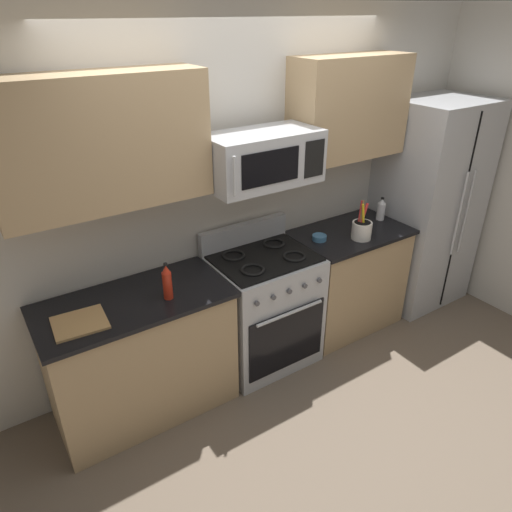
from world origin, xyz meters
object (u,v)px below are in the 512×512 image
object	(u,v)px
utensil_crock	(362,229)
refrigerator	(426,205)
microwave	(262,158)
bottle_vinegar	(381,210)
range_oven	(263,308)
prep_bowl	(319,237)
bottle_hot_sauce	(167,282)
cutting_board	(80,323)

from	to	relation	value
utensil_crock	refrigerator	bearing A→B (deg)	7.64
refrigerator	microwave	distance (m)	1.94
utensil_crock	bottle_vinegar	bearing A→B (deg)	24.21
microwave	utensil_crock	xyz separation A→B (m)	(0.84, -0.17, -0.67)
range_oven	prep_bowl	size ratio (longest dim) A/B	9.38
bottle_hot_sauce	prep_bowl	size ratio (longest dim) A/B	2.17
microwave	prep_bowl	xyz separation A→B (m)	(0.54, -0.01, -0.73)
bottle_vinegar	range_oven	bearing A→B (deg)	-178.12
range_oven	microwave	size ratio (longest dim) A/B	1.38
microwave	bottle_hot_sauce	distance (m)	1.03
range_oven	microwave	xyz separation A→B (m)	(-0.00, 0.03, 1.19)
cutting_board	refrigerator	bearing A→B (deg)	1.12
range_oven	refrigerator	world-z (taller)	refrigerator
refrigerator	bottle_vinegar	bearing A→B (deg)	173.81
bottle_hot_sauce	prep_bowl	xyz separation A→B (m)	(1.35, 0.12, -0.09)
microwave	range_oven	bearing A→B (deg)	-89.99
refrigerator	utensil_crock	bearing A→B (deg)	-172.36
microwave	bottle_vinegar	distance (m)	1.42
cutting_board	bottle_vinegar	distance (m)	2.62
refrigerator	utensil_crock	xyz separation A→B (m)	(-0.95, -0.13, 0.05)
bottle_vinegar	bottle_hot_sauce	size ratio (longest dim) A/B	0.80
range_oven	bottle_hot_sauce	xyz separation A→B (m)	(-0.81, -0.11, 0.55)
refrigerator	cutting_board	distance (m)	3.16
cutting_board	bottle_vinegar	xyz separation A→B (m)	(2.62, 0.12, 0.08)
range_oven	prep_bowl	world-z (taller)	range_oven
refrigerator	prep_bowl	bearing A→B (deg)	178.60
utensil_crock	prep_bowl	bearing A→B (deg)	152.14
bottle_vinegar	bottle_hot_sauce	world-z (taller)	bottle_hot_sauce
cutting_board	bottle_hot_sauce	bearing A→B (deg)	-2.84
cutting_board	bottle_vinegar	bearing A→B (deg)	2.63
range_oven	microwave	bearing A→B (deg)	90.01
range_oven	refrigerator	size ratio (longest dim) A/B	0.58
microwave	bottle_hot_sauce	size ratio (longest dim) A/B	3.13
bottle_hot_sauce	cutting_board	bearing A→B (deg)	177.16
refrigerator	bottle_vinegar	size ratio (longest dim) A/B	9.32
microwave	bottle_hot_sauce	xyz separation A→B (m)	(-0.81, -0.13, -0.63)
range_oven	refrigerator	bearing A→B (deg)	-0.55
refrigerator	prep_bowl	xyz separation A→B (m)	(-1.25, 0.03, -0.01)
microwave	bottle_vinegar	bearing A→B (deg)	0.66
cutting_board	microwave	bearing A→B (deg)	4.45
refrigerator	range_oven	bearing A→B (deg)	179.45
range_oven	bottle_hot_sauce	world-z (taller)	bottle_hot_sauce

